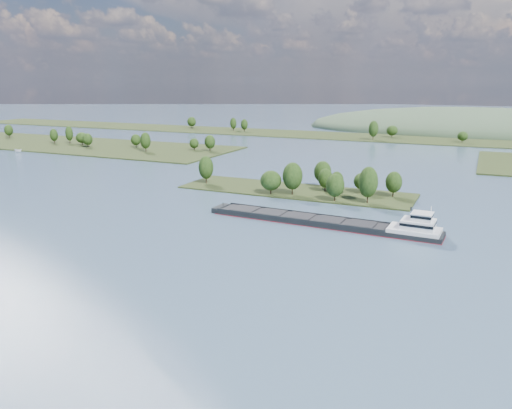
% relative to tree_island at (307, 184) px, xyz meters
% --- Properties ---
extents(ground, '(1800.00, 1800.00, 0.00)m').
position_rel_tree_island_xyz_m(ground, '(-5.78, -58.25, -4.22)').
color(ground, '#3B4D67').
rests_on(ground, ground).
extents(tree_island, '(100.00, 31.82, 15.38)m').
position_rel_tree_island_xyz_m(tree_island, '(0.00, 0.00, 0.00)').
color(tree_island, '#242F15').
rests_on(tree_island, ground).
extents(left_bank, '(300.00, 80.00, 15.33)m').
position_rel_tree_island_xyz_m(left_bank, '(-234.39, 81.78, -3.33)').
color(left_bank, '#242F15').
rests_on(left_bank, ground).
extents(back_shoreline, '(900.00, 60.00, 16.34)m').
position_rel_tree_island_xyz_m(back_shoreline, '(1.44, 221.56, -3.59)').
color(back_shoreline, '#242F15').
rests_on(back_shoreline, ground).
extents(hill_west, '(320.00, 160.00, 44.00)m').
position_rel_tree_island_xyz_m(hill_west, '(54.22, 321.75, -4.22)').
color(hill_west, '#364A33').
rests_on(hill_west, ground).
extents(cargo_barge, '(79.34, 12.97, 10.68)m').
position_rel_tree_island_xyz_m(cargo_barge, '(24.59, -42.15, -2.87)').
color(cargo_barge, black).
rests_on(cargo_barge, ground).
extents(motorboat, '(5.95, 2.54, 2.25)m').
position_rel_tree_island_xyz_m(motorboat, '(-214.69, 37.99, -3.09)').
color(motorboat, white).
rests_on(motorboat, ground).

